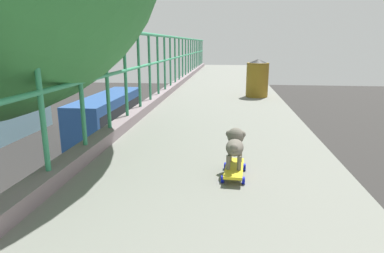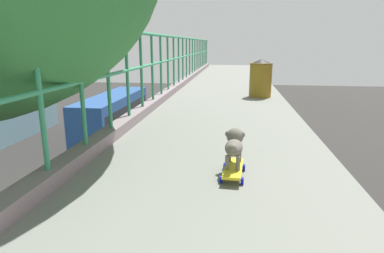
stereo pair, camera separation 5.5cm
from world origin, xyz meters
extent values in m
cylinder|color=#348E62|center=(-0.25, 1.78, 6.74)|extent=(0.04, 0.04, 1.16)
cylinder|color=#348E62|center=(-0.25, 2.49, 6.74)|extent=(0.04, 0.04, 1.16)
cylinder|color=#348E62|center=(-0.25, 3.20, 6.74)|extent=(0.04, 0.04, 1.16)
cylinder|color=#348E62|center=(-0.25, 3.91, 6.74)|extent=(0.04, 0.04, 1.16)
cylinder|color=#348E62|center=(-0.25, 4.62, 6.74)|extent=(0.04, 0.04, 1.16)
cylinder|color=#348E62|center=(-0.25, 5.33, 6.74)|extent=(0.04, 0.04, 1.16)
cylinder|color=#348E62|center=(-0.25, 6.04, 6.74)|extent=(0.04, 0.04, 1.16)
cylinder|color=#348E62|center=(-0.25, 6.75, 6.74)|extent=(0.04, 0.04, 1.16)
cylinder|color=#348E62|center=(-0.25, 7.46, 6.74)|extent=(0.04, 0.04, 1.16)
cylinder|color=#348E62|center=(-0.25, 8.17, 6.74)|extent=(0.04, 0.04, 1.16)
cylinder|color=#348E62|center=(-0.25, 8.88, 6.74)|extent=(0.04, 0.04, 1.16)
cylinder|color=#348E62|center=(-0.25, 9.59, 6.74)|extent=(0.04, 0.04, 1.16)
cylinder|color=#348E62|center=(-0.25, 10.30, 6.74)|extent=(0.04, 0.04, 1.16)
cylinder|color=#348E62|center=(-0.25, 11.01, 6.74)|extent=(0.04, 0.04, 1.16)
cylinder|color=#348E62|center=(-0.25, 11.72, 6.74)|extent=(0.04, 0.04, 1.16)
cylinder|color=#348E62|center=(-0.25, 12.43, 6.74)|extent=(0.04, 0.04, 1.16)
cylinder|color=#348E62|center=(-0.25, 13.14, 6.74)|extent=(0.04, 0.04, 1.16)
cylinder|color=#348E62|center=(-0.25, 13.85, 6.74)|extent=(0.04, 0.04, 1.16)
cylinder|color=#348E62|center=(-0.25, 14.56, 6.74)|extent=(0.04, 0.04, 1.16)
cylinder|color=#348E62|center=(-0.25, 15.27, 6.74)|extent=(0.04, 0.04, 1.16)
cylinder|color=#348E62|center=(-0.25, 15.98, 6.74)|extent=(0.04, 0.04, 1.16)
cylinder|color=#348E62|center=(-0.25, 16.69, 6.74)|extent=(0.04, 0.04, 1.16)
cylinder|color=black|center=(-7.13, 9.76, 0.31)|extent=(0.23, 0.62, 0.62)
cube|color=#224C91|center=(-7.87, 23.09, 1.84)|extent=(2.44, 10.21, 3.12)
cube|color=black|center=(-7.87, 23.09, 2.39)|extent=(2.46, 9.39, 0.70)
cylinder|color=black|center=(-6.70, 26.66, 0.48)|extent=(0.28, 0.96, 0.96)
cylinder|color=black|center=(-9.04, 26.66, 0.48)|extent=(0.28, 0.96, 0.96)
cylinder|color=black|center=(-6.70, 20.28, 0.48)|extent=(0.28, 0.96, 0.96)
cylinder|color=black|center=(-9.04, 20.28, 0.48)|extent=(0.28, 0.96, 0.96)
cube|color=gold|center=(1.25, 2.16, 6.09)|extent=(0.19, 0.49, 0.02)
cylinder|color=#0D17BD|center=(1.35, 2.31, 6.05)|extent=(0.03, 0.06, 0.06)
cylinder|color=#0D17BD|center=(1.18, 2.32, 6.05)|extent=(0.03, 0.06, 0.06)
cylinder|color=#0D17BD|center=(1.33, 2.00, 6.05)|extent=(0.03, 0.06, 0.06)
cylinder|color=#0D17BD|center=(1.16, 2.01, 6.05)|extent=(0.03, 0.06, 0.06)
cylinder|color=#676056|center=(1.31, 2.30, 6.17)|extent=(0.04, 0.04, 0.12)
cylinder|color=#676056|center=(1.21, 2.31, 6.17)|extent=(0.04, 0.04, 0.12)
cylinder|color=#676056|center=(1.29, 2.09, 6.17)|extent=(0.04, 0.04, 0.12)
cylinder|color=#676056|center=(1.20, 2.10, 6.17)|extent=(0.04, 0.04, 0.12)
ellipsoid|color=#676056|center=(1.25, 2.20, 6.27)|extent=(0.17, 0.29, 0.14)
sphere|color=#676056|center=(1.26, 2.32, 6.34)|extent=(0.15, 0.15, 0.15)
ellipsoid|color=brown|center=(1.27, 2.39, 6.33)|extent=(0.06, 0.07, 0.05)
sphere|color=#676056|center=(1.32, 2.31, 6.36)|extent=(0.06, 0.06, 0.06)
sphere|color=#676056|center=(1.20, 2.32, 6.36)|extent=(0.06, 0.06, 0.06)
sphere|color=#676056|center=(1.24, 2.05, 6.32)|extent=(0.07, 0.07, 0.07)
cylinder|color=#84611A|center=(1.79, 6.78, 6.39)|extent=(0.48, 0.48, 0.74)
cone|color=black|center=(1.79, 6.78, 6.78)|extent=(0.49, 0.49, 0.10)
camera|label=1|loc=(1.19, -0.60, 7.16)|focal=31.02mm
camera|label=2|loc=(1.25, -0.59, 7.16)|focal=31.02mm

